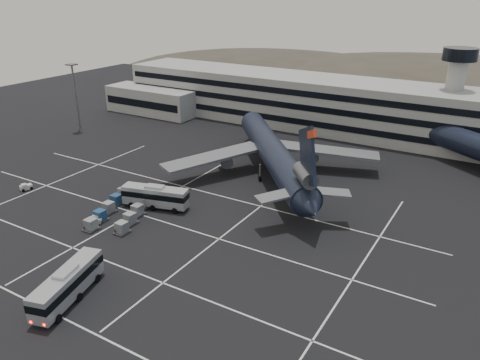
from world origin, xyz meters
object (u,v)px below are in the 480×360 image
bus_near (67,283)px  uld_cluster (120,211)px  trijet_main (274,154)px  bus_far (155,196)px  tug_a (26,187)px

bus_near → uld_cluster: (-11.44, 20.82, -1.43)m
trijet_main → bus_far: 26.89m
trijet_main → bus_far: (-11.80, -23.99, -2.88)m
bus_near → bus_far: 27.89m
bus_near → tug_a: size_ratio=5.18×
tug_a → uld_cluster: bearing=21.0°
bus_far → uld_cluster: size_ratio=0.82×
tug_a → uld_cluster: (24.14, 1.35, 0.36)m
trijet_main → bus_near: 50.87m
bus_far → tug_a: size_ratio=5.06×
bus_far → tug_a: bearing=89.7°
trijet_main → bus_near: (-3.66, -50.66, -2.82)m
uld_cluster → bus_near: bearing=-61.2°
bus_near → uld_cluster: bearing=103.4°
uld_cluster → trijet_main: bearing=63.2°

